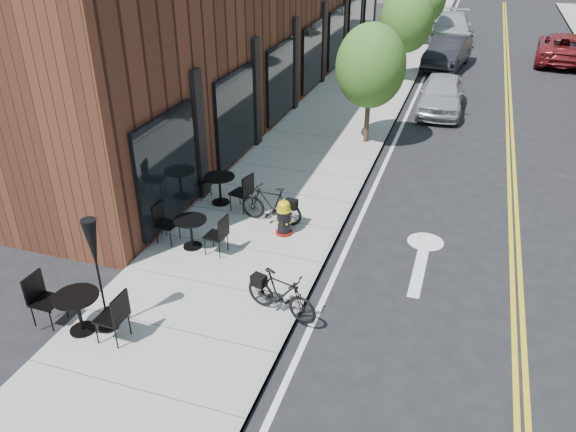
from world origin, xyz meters
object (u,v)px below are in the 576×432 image
(fire_hydrant, at_px, (284,218))
(bistro_set_a, at_px, (78,308))
(bicycle_right, at_px, (281,294))
(bistro_set_b, at_px, (220,185))
(bistro_set_c, at_px, (191,229))
(parked_car_a, at_px, (441,94))
(patio_umbrella, at_px, (94,253))
(parked_car_far, at_px, (563,48))
(bicycle_left, at_px, (271,204))
(parked_car_c, at_px, (451,27))
(parked_car_b, at_px, (448,52))

(fire_hydrant, relative_size, bistro_set_a, 0.48)
(bicycle_right, xyz_separation_m, bistro_set_b, (-3.00, 3.86, 0.04))
(bistro_set_c, height_order, parked_car_a, parked_car_a)
(bistro_set_a, relative_size, parked_car_a, 0.46)
(bistro_set_a, height_order, patio_umbrella, patio_umbrella)
(bistro_set_b, height_order, parked_car_far, parked_car_far)
(bicycle_left, relative_size, patio_umbrella, 0.70)
(parked_car_c, bearing_deg, bicycle_left, -98.53)
(bistro_set_b, relative_size, bistro_set_c, 1.09)
(parked_car_b, bearing_deg, bicycle_left, -91.46)
(bistro_set_a, relative_size, bistro_set_c, 1.08)
(parked_car_b, bearing_deg, bistro_set_c, -94.47)
(bistro_set_c, height_order, patio_umbrella, patio_umbrella)
(fire_hydrant, height_order, parked_car_far, parked_car_far)
(bistro_set_b, bearing_deg, parked_car_a, 78.44)
(fire_hydrant, distance_m, bistro_set_c, 2.17)
(fire_hydrant, bearing_deg, parked_car_c, 87.65)
(bistro_set_a, xyz_separation_m, parked_car_a, (5.02, 15.40, 0.06))
(patio_umbrella, xyz_separation_m, parked_car_far, (9.78, 25.24, -1.01))
(bistro_set_c, relative_size, parked_car_far, 0.33)
(bicycle_left, distance_m, parked_car_a, 10.94)
(parked_car_c, bearing_deg, fire_hydrant, -97.33)
(fire_hydrant, distance_m, bicycle_right, 3.03)
(fire_hydrant, xyz_separation_m, parked_car_a, (2.65, 10.92, 0.15))
(fire_hydrant, distance_m, bistro_set_a, 5.06)
(parked_car_a, bearing_deg, parked_car_c, 91.54)
(patio_umbrella, distance_m, parked_car_far, 27.09)
(patio_umbrella, relative_size, parked_car_far, 0.43)
(bicycle_left, bearing_deg, bicycle_right, 26.82)
(parked_car_b, relative_size, parked_car_far, 0.86)
(bicycle_right, xyz_separation_m, parked_car_a, (1.73, 13.81, 0.11))
(bistro_set_b, xyz_separation_m, parked_car_c, (4.11, 23.68, 0.17))
(fire_hydrant, xyz_separation_m, bicycle_right, (0.92, -2.88, 0.04))
(parked_car_b, height_order, parked_car_far, parked_car_b)
(bistro_set_c, xyz_separation_m, parked_car_far, (9.60, 22.21, 0.15))
(bicycle_right, distance_m, parked_car_a, 13.92)
(bistro_set_b, bearing_deg, bicycle_right, -38.21)
(bicycle_left, xyz_separation_m, bistro_set_c, (-1.31, -1.67, -0.01))
(bistro_set_a, relative_size, patio_umbrella, 0.82)
(bicycle_right, xyz_separation_m, parked_car_c, (1.11, 27.55, 0.21))
(bistro_set_a, distance_m, parked_car_b, 23.02)
(bistro_set_c, distance_m, parked_car_c, 26.17)
(bicycle_left, xyz_separation_m, parked_car_far, (8.29, 20.54, 0.14))
(fire_hydrant, xyz_separation_m, bistro_set_b, (-2.08, 0.98, 0.08))
(bicycle_right, bearing_deg, patio_umbrella, 131.00)
(bicycle_left, xyz_separation_m, bistro_set_b, (-1.61, 0.54, 0.02))
(bicycle_left, bearing_deg, bistro_set_c, -34.25)
(bistro_set_c, xyz_separation_m, patio_umbrella, (-0.18, -3.03, 1.16))
(bicycle_right, bearing_deg, bicycle_left, 38.43)
(parked_car_b, bearing_deg, patio_umbrella, -93.32)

